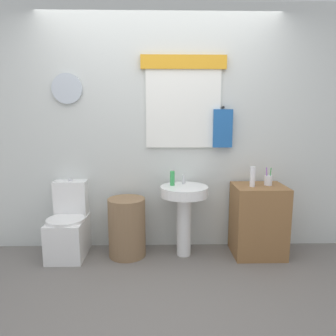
{
  "coord_description": "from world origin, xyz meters",
  "views": [
    {
      "loc": [
        0.01,
        -2.22,
        1.46
      ],
      "look_at": [
        0.08,
        0.8,
        0.94
      ],
      "focal_mm": 33.03,
      "sensor_mm": 36.0,
      "label": 1
    }
  ],
  "objects_px": {
    "laundry_hamper": "(127,227)",
    "lotion_bottle": "(253,177)",
    "wooden_cabinet": "(258,220)",
    "toilet": "(69,227)",
    "soap_bottle": "(172,178)",
    "pedestal_sink": "(184,204)",
    "toothbrush_cup": "(268,180)"
  },
  "relations": [
    {
      "from": "laundry_hamper",
      "to": "lotion_bottle",
      "type": "bearing_deg",
      "value": -1.79
    },
    {
      "from": "lotion_bottle",
      "to": "wooden_cabinet",
      "type": "bearing_deg",
      "value": 23.67
    },
    {
      "from": "toilet",
      "to": "lotion_bottle",
      "type": "distance_m",
      "value": 1.97
    },
    {
      "from": "soap_bottle",
      "to": "wooden_cabinet",
      "type": "bearing_deg",
      "value": -3.18
    },
    {
      "from": "pedestal_sink",
      "to": "soap_bottle",
      "type": "height_order",
      "value": "soap_bottle"
    },
    {
      "from": "pedestal_sink",
      "to": "lotion_bottle",
      "type": "height_order",
      "value": "lotion_bottle"
    },
    {
      "from": "pedestal_sink",
      "to": "wooden_cabinet",
      "type": "xyz_separation_m",
      "value": [
        0.78,
        -0.0,
        -0.18
      ]
    },
    {
      "from": "laundry_hamper",
      "to": "pedestal_sink",
      "type": "height_order",
      "value": "pedestal_sink"
    },
    {
      "from": "toilet",
      "to": "soap_bottle",
      "type": "relative_size",
      "value": 5.24
    },
    {
      "from": "toilet",
      "to": "toothbrush_cup",
      "type": "bearing_deg",
      "value": -0.45
    },
    {
      "from": "wooden_cabinet",
      "to": "soap_bottle",
      "type": "relative_size",
      "value": 4.95
    },
    {
      "from": "toilet",
      "to": "lotion_bottle",
      "type": "height_order",
      "value": "lotion_bottle"
    },
    {
      "from": "soap_bottle",
      "to": "lotion_bottle",
      "type": "relative_size",
      "value": 0.74
    },
    {
      "from": "laundry_hamper",
      "to": "toilet",
      "type": "bearing_deg",
      "value": 176.59
    },
    {
      "from": "toilet",
      "to": "laundry_hamper",
      "type": "distance_m",
      "value": 0.61
    },
    {
      "from": "pedestal_sink",
      "to": "toothbrush_cup",
      "type": "relative_size",
      "value": 4.01
    },
    {
      "from": "toilet",
      "to": "wooden_cabinet",
      "type": "distance_m",
      "value": 1.99
    },
    {
      "from": "laundry_hamper",
      "to": "pedestal_sink",
      "type": "bearing_deg",
      "value": 0.0
    },
    {
      "from": "laundry_hamper",
      "to": "wooden_cabinet",
      "type": "bearing_deg",
      "value": 0.0
    },
    {
      "from": "pedestal_sink",
      "to": "toothbrush_cup",
      "type": "distance_m",
      "value": 0.9
    },
    {
      "from": "toilet",
      "to": "pedestal_sink",
      "type": "relative_size",
      "value": 1.06
    },
    {
      "from": "wooden_cabinet",
      "to": "soap_bottle",
      "type": "xyz_separation_m",
      "value": [
        -0.9,
        0.05,
        0.44
      ]
    },
    {
      "from": "soap_bottle",
      "to": "toothbrush_cup",
      "type": "distance_m",
      "value": 0.99
    },
    {
      "from": "toilet",
      "to": "wooden_cabinet",
      "type": "height_order",
      "value": "toilet"
    },
    {
      "from": "toilet",
      "to": "pedestal_sink",
      "type": "bearing_deg",
      "value": -1.73
    },
    {
      "from": "pedestal_sink",
      "to": "wooden_cabinet",
      "type": "relative_size",
      "value": 0.99
    },
    {
      "from": "pedestal_sink",
      "to": "soap_bottle",
      "type": "distance_m",
      "value": 0.29
    },
    {
      "from": "wooden_cabinet",
      "to": "soap_bottle",
      "type": "bearing_deg",
      "value": 176.82
    },
    {
      "from": "lotion_bottle",
      "to": "toilet",
      "type": "bearing_deg",
      "value": 177.69
    },
    {
      "from": "pedestal_sink",
      "to": "lotion_bottle",
      "type": "distance_m",
      "value": 0.75
    },
    {
      "from": "soap_bottle",
      "to": "toothbrush_cup",
      "type": "bearing_deg",
      "value": -1.74
    },
    {
      "from": "wooden_cabinet",
      "to": "toothbrush_cup",
      "type": "height_order",
      "value": "toothbrush_cup"
    }
  ]
}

